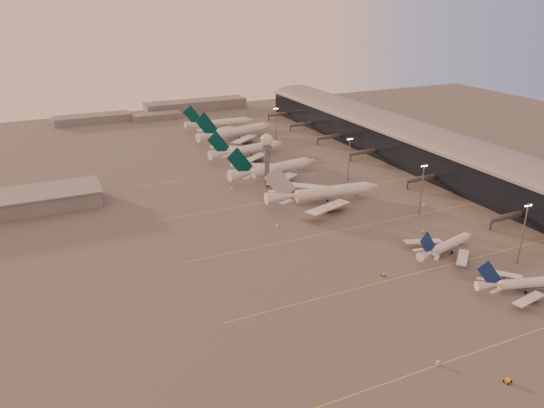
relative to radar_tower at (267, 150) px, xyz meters
name	(u,v)px	position (x,y,z in m)	size (l,w,h in m)	color
ground	(396,296)	(-5.00, -120.00, -20.95)	(700.00, 700.00, 0.00)	#5C5959
taxiway_markings	(374,222)	(25.00, -64.00, -20.94)	(180.00, 185.25, 0.02)	#E3DC50
terminal	(431,151)	(102.88, -9.91, -10.43)	(57.00, 362.00, 23.04)	black
hangar	(12,203)	(-125.00, 20.00, -16.63)	(82.00, 27.00, 8.50)	slate
radar_tower	(267,150)	(0.00, 0.00, 0.00)	(6.40, 6.40, 31.10)	#5B5D63
mast_a	(523,231)	(53.00, -120.00, -7.21)	(3.60, 0.56, 25.00)	#5B5D63
mast_b	(422,187)	(50.00, -65.00, -7.21)	(3.60, 0.56, 25.00)	#5B5D63
mast_c	(349,157)	(45.00, -10.00, -7.21)	(3.60, 0.56, 25.00)	#5B5D63
mast_d	(276,124)	(43.00, 80.00, -7.21)	(3.60, 0.56, 25.00)	#5B5D63
distant_horizon	(167,110)	(-2.38, 205.14, -17.06)	(165.00, 37.50, 9.00)	slate
narrowbody_near	(521,285)	(36.35, -136.13, -18.19)	(34.04, 26.78, 13.64)	silver
narrowbody_mid	(447,247)	(33.16, -102.13, -18.07)	(35.77, 28.21, 14.22)	silver
widebody_white	(324,195)	(16.64, -32.72, -17.16)	(62.14, 49.59, 21.86)	silver
greentail_a	(274,171)	(10.45, 13.15, -17.15)	(58.88, 47.20, 21.50)	silver
greentail_b	(248,152)	(12.20, 56.56, -17.31)	(56.12, 44.88, 20.61)	silver
greentail_c	(236,134)	(21.22, 100.08, -16.78)	(63.72, 50.82, 23.62)	silver
greentail_d	(220,125)	(21.17, 134.28, -17.37)	(55.78, 45.02, 20.25)	silver
gsv_truck_a	(438,360)	(-16.52, -154.48, -19.76)	(5.89, 4.99, 2.32)	silver
gsv_tug_near	(508,381)	(-4.83, -168.56, -20.37)	(3.04, 4.30, 1.12)	gold
gsv_tug_mid	(383,275)	(-0.71, -106.62, -20.50)	(3.57, 3.30, 0.88)	gold
gsv_truck_b	(424,230)	(38.50, -82.12, -19.95)	(5.08, 2.66, 1.95)	gold
gsv_truck_c	(278,225)	(-17.20, -49.97, -19.92)	(5.26, 2.77, 2.02)	silver
gsv_catering_b	(425,202)	(59.20, -57.72, -18.79)	(5.48, 2.94, 4.32)	silver
gsv_tug_far	(321,194)	(21.06, -22.47, -20.42)	(3.49, 4.16, 1.02)	silver
gsv_truck_d	(231,188)	(-19.22, 4.14, -19.87)	(3.36, 5.57, 2.12)	silver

